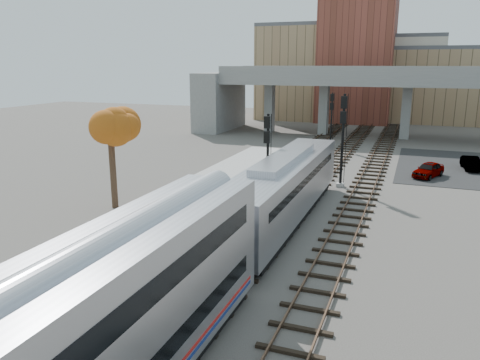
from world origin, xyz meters
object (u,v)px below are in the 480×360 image
Objects in this scene: locomotive at (284,187)px; tree at (109,119)px; signal_mast_near at (267,162)px; signal_mast_mid at (342,141)px; signal_mast_far at (331,121)px; car_b at (471,163)px; car_a at (428,170)px.

tree is at bearing -174.28° from locomotive.
signal_mast_mid is (4.10, 7.00, 0.70)m from signal_mast_near.
signal_mast_far is 1.73× the size of car_b.
signal_mast_far is at bearing 90.00° from signal_mast_near.
car_b is at bearing 74.34° from car_a.
locomotive is 28.55m from signal_mast_far.
tree is (-11.93, -1.19, 3.95)m from locomotive.
car_b is at bearing 41.81° from tree.
tree reaches higher than signal_mast_near.
signal_mast_far is 16.59m from car_a.
signal_mast_far reaches higher than locomotive.
car_a reaches higher than car_b.
locomotive is at bearing -55.91° from signal_mast_near.
tree reaches higher than signal_mast_mid.
tree reaches higher than locomotive.
signal_mast_far is 1.67× the size of car_a.
tree is (-9.83, -29.65, 3.10)m from signal_mast_far.
car_b is at bearing 45.11° from signal_mast_mid.
signal_mast_mid reaches higher than car_b.
signal_mast_near is 0.86× the size of signal_mast_mid.
signal_mast_far is (-4.10, 18.36, -0.70)m from signal_mast_mid.
tree is at bearing -115.79° from car_a.
signal_mast_near is 23.12m from car_b.
locomotive is 3.84m from signal_mast_near.
car_a is (8.79, 16.18, -1.57)m from locomotive.
signal_mast_mid is at bearing -141.43° from car_b.
tree is (-9.83, -4.30, 3.10)m from signal_mast_near.
signal_mast_far is at bearing 145.83° from car_b.
car_b is (14.72, -7.70, -2.47)m from signal_mast_far.
tree reaches higher than signal_mast_far.
car_b is (12.62, 20.76, -1.62)m from locomotive.
signal_mast_far is at bearing 155.82° from car_a.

